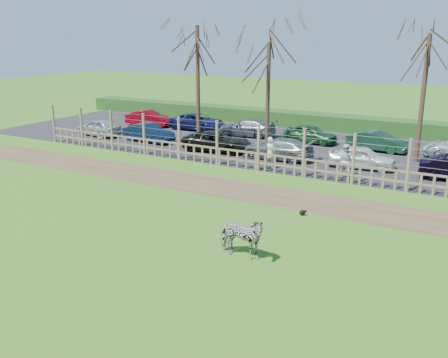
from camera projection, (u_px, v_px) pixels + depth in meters
The scene contains 22 objects.
ground at pixel (171, 218), 19.69m from camera, with size 120.00×120.00×0.00m, color #578A28.
dirt_strip at pixel (226, 188), 23.47m from camera, with size 34.00×2.80×0.01m, color brown.
asphalt at pixel (302, 147), 31.85m from camera, with size 44.00×13.00×0.04m, color #232326.
hedge at pixel (335, 122), 37.57m from camera, with size 46.00×2.00×1.10m, color #1E4716.
fence at pixel (258, 156), 26.18m from camera, with size 30.16×0.16×2.50m.
tree_left at pixel (197, 56), 31.63m from camera, with size 4.80×4.80×7.88m.
tree_mid at pixel (268, 70), 30.58m from camera, with size 4.80×4.80×6.83m.
tree_right at pixel (426, 68), 26.69m from camera, with size 4.80×4.80×7.35m.
zebra at pixel (241, 237), 15.99m from camera, with size 0.79×1.73×1.46m, color gray.
visitor_a at pixel (270, 153), 26.48m from camera, with size 0.63×0.41×1.72m, color beige.
visitor_b at pixel (345, 161), 24.82m from camera, with size 0.84×0.65×1.72m, color silver.
crow at pixel (303, 212), 19.93m from camera, with size 0.30×0.22×0.25m.
car_0 at pixel (98, 127), 35.08m from camera, with size 1.42×3.52×1.20m, color #B6BDB6.
car_1 at pixel (149, 133), 33.16m from camera, with size 1.27×3.64×1.20m, color #0D213D.
car_2 at pixel (217, 141), 30.54m from camera, with size 1.99×4.32×1.20m, color black.
car_3 at pixel (278, 149), 28.61m from camera, with size 1.68×4.13×1.20m, color slate.
car_4 at pixel (362, 157), 26.63m from camera, with size 1.42×3.52×1.20m, color white.
car_7 at pixel (149, 118), 38.88m from camera, with size 1.27×3.64×1.20m, color maroon.
car_8 at pixel (198, 122), 37.28m from camera, with size 1.99×4.32×1.20m, color #12154A.
car_9 at pixel (246, 128), 35.01m from camera, with size 1.68×4.13×1.20m, color slate.
car_10 at pixel (310, 134), 32.78m from camera, with size 1.42×3.52×1.20m, color #20552B.
car_11 at pixel (377, 141), 30.58m from camera, with size 1.27×3.64×1.20m, color #19432B.
Camera 1 is at (10.82, -15.12, 7.01)m, focal length 40.00 mm.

